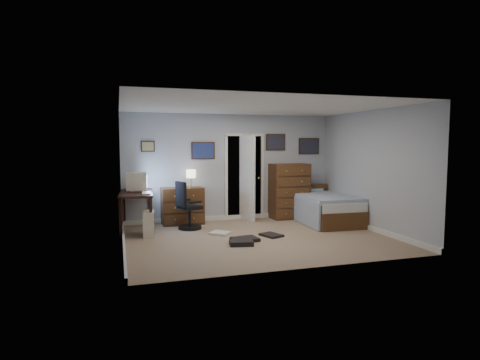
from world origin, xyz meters
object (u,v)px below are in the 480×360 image
computer_desk (132,201)px  low_dresser (183,206)px  tall_dresser (289,191)px  bed (322,207)px  office_chair (187,211)px

computer_desk → low_dresser: bearing=25.2°
computer_desk → tall_dresser: (3.72, 0.42, 0.04)m
low_dresser → tall_dresser: 2.61m
low_dresser → bed: 3.23m
bed → office_chair: bearing=-178.5°
low_dresser → bed: bearing=-13.0°
computer_desk → low_dresser: low_dresser is taller
tall_dresser → low_dresser: bearing=177.9°
tall_dresser → bed: (0.56, -0.64, -0.33)m
computer_desk → tall_dresser: size_ratio=1.09×
computer_desk → tall_dresser: bearing=10.1°
computer_desk → office_chair: (1.13, -0.16, -0.23)m
office_chair → bed: (3.15, -0.07, -0.06)m
low_dresser → tall_dresser: (2.60, -0.02, 0.25)m
low_dresser → tall_dresser: size_ratio=0.70×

